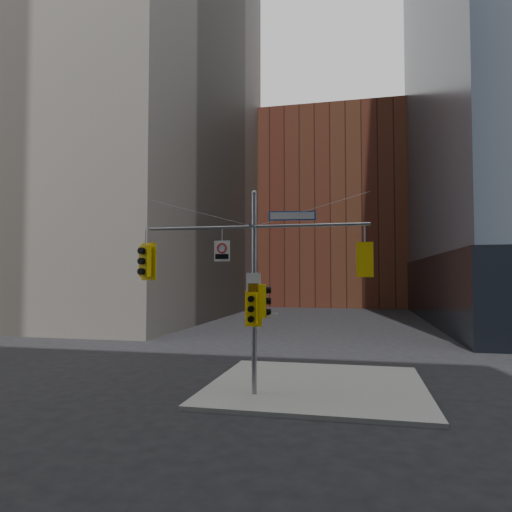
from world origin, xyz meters
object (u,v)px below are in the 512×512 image
at_px(traffic_light_pole_front, 252,309).
at_px(regulatory_sign_arm, 222,250).
at_px(traffic_light_east_arm, 365,260).
at_px(signal_assembly, 254,271).
at_px(street_sign_blade, 292,216).
at_px(traffic_light_pole_side, 263,301).
at_px(traffic_light_west_arm, 145,261).

xyz_separation_m(traffic_light_pole_front, regulatory_sign_arm, (-1.18, 0.25, 2.05)).
bearing_deg(traffic_light_east_arm, signal_assembly, 2.72).
bearing_deg(traffic_light_east_arm, street_sign_blade, 2.67).
xyz_separation_m(traffic_light_pole_side, street_sign_blade, (1.03, -0.02, 2.98)).
bearing_deg(street_sign_blade, traffic_light_west_arm, 173.21).
xyz_separation_m(traffic_light_east_arm, street_sign_blade, (-2.45, 0.00, 1.55)).
distance_m(traffic_light_pole_side, street_sign_blade, 3.15).
relative_size(traffic_light_west_arm, traffic_light_pole_front, 1.12).
xyz_separation_m(traffic_light_west_arm, regulatory_sign_arm, (2.99, -0.03, 0.37)).
distance_m(signal_assembly, traffic_light_west_arm, 4.19).
distance_m(traffic_light_west_arm, regulatory_sign_arm, 3.01).
xyz_separation_m(signal_assembly, traffic_light_pole_side, (0.33, 0.02, -1.05)).
height_order(signal_assembly, traffic_light_east_arm, signal_assembly).
bearing_deg(traffic_light_pole_side, traffic_light_east_arm, -104.93).
height_order(traffic_light_east_arm, traffic_light_pole_front, traffic_light_east_arm).
bearing_deg(traffic_light_east_arm, traffic_light_west_arm, 2.61).
relative_size(signal_assembly, traffic_light_east_arm, 6.87).
height_order(signal_assembly, traffic_light_pole_front, signal_assembly).
relative_size(signal_assembly, traffic_light_west_arm, 5.63).
relative_size(traffic_light_east_arm, traffic_light_pole_side, 0.99).
distance_m(signal_assembly, traffic_light_east_arm, 3.83).
height_order(traffic_light_west_arm, street_sign_blade, street_sign_blade).
height_order(traffic_light_pole_side, street_sign_blade, street_sign_blade).
bearing_deg(regulatory_sign_arm, traffic_light_pole_front, -8.06).
bearing_deg(regulatory_sign_arm, signal_assembly, 4.71).
bearing_deg(traffic_light_pole_side, regulatory_sign_arm, 76.88).
xyz_separation_m(signal_assembly, traffic_light_west_arm, (-4.17, 0.01, 0.38)).
bearing_deg(traffic_light_pole_front, traffic_light_east_arm, 4.38).
xyz_separation_m(traffic_light_pole_front, street_sign_blade, (1.36, 0.27, 3.23)).
bearing_deg(traffic_light_west_arm, traffic_light_east_arm, 13.89).
height_order(signal_assembly, regulatory_sign_arm, signal_assembly).
distance_m(traffic_light_west_arm, traffic_light_east_arm, 7.98).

